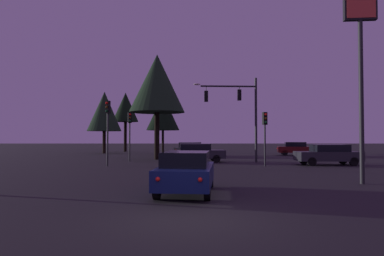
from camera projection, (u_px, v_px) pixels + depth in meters
name	position (u px, v px, depth m)	size (l,w,h in m)	color
ground_plane	(190.00, 158.00, 32.90)	(168.00, 168.00, 0.00)	black
traffic_signal_mast_arm	(238.00, 106.00, 27.88)	(5.25, 0.54, 6.97)	#232326
traffic_light_corner_left	(263.00, 128.00, 24.04)	(0.36, 0.38, 3.85)	#232326
traffic_light_corner_right	(128.00, 127.00, 28.86)	(0.37, 0.39, 4.18)	#232326
traffic_light_median	(106.00, 120.00, 23.96)	(0.36, 0.39, 4.65)	#232326
car_nearside_lane	(185.00, 171.00, 12.40)	(2.25, 4.52, 1.52)	#0F1947
car_crossing_left	(195.00, 152.00, 28.08)	(4.77, 2.17, 1.52)	#232328
car_crossing_right	(327.00, 154.00, 25.05)	(4.70, 1.98, 1.52)	#232328
car_far_lane	(189.00, 149.00, 36.35)	(3.51, 4.76, 1.52)	#232328
car_parked_lot	(295.00, 148.00, 38.98)	(4.46, 2.53, 1.52)	#4C0F0F
store_sign_illuminated	(359.00, 50.00, 15.03)	(1.42, 0.38, 8.24)	#232326
tree_behind_sign	(124.00, 107.00, 49.18)	(3.74, 3.74, 8.61)	black
tree_left_far	(161.00, 112.00, 40.85)	(3.99, 3.99, 7.24)	black
tree_center_horizon	(103.00, 111.00, 43.76)	(4.38, 4.38, 8.00)	black
tree_right_cluster	(156.00, 84.00, 31.65)	(5.19, 5.19, 9.84)	black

